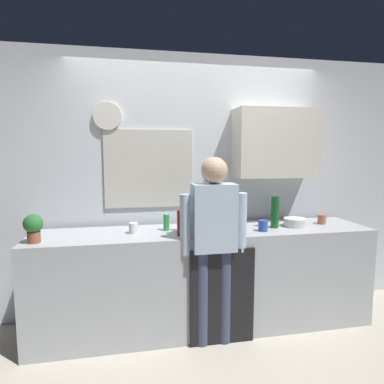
{
  "coord_description": "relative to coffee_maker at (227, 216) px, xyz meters",
  "views": [
    {
      "loc": [
        -0.7,
        -2.62,
        1.64
      ],
      "look_at": [
        -0.14,
        0.25,
        1.29
      ],
      "focal_mm": 31.12,
      "sensor_mm": 36.0,
      "label": 1
    }
  ],
  "objects": [
    {
      "name": "ground_plane",
      "position": [
        -0.17,
        -0.17,
        -1.07
      ],
      "size": [
        8.0,
        8.0,
        0.0
      ],
      "primitive_type": "plane",
      "color": "beige"
    },
    {
      "name": "kitchen_counter",
      "position": [
        -0.17,
        0.13,
        -0.61
      ],
      "size": [
        3.11,
        0.64,
        0.93
      ],
      "primitive_type": "cube",
      "color": "#B2B7BC",
      "rests_on": "ground_plane"
    },
    {
      "name": "dishwasher_panel",
      "position": [
        -0.1,
        -0.2,
        -0.66
      ],
      "size": [
        0.56,
        0.02,
        0.83
      ],
      "primitive_type": "cube",
      "color": "black",
      "rests_on": "ground_plane"
    },
    {
      "name": "back_wall_assembly",
      "position": [
        -0.08,
        0.53,
        0.29
      ],
      "size": [
        4.71,
        0.42,
        2.6
      ],
      "color": "silver",
      "rests_on": "ground_plane"
    },
    {
      "name": "coffee_maker",
      "position": [
        0.0,
        0.0,
        0.0
      ],
      "size": [
        0.2,
        0.2,
        0.33
      ],
      "color": "black",
      "rests_on": "kitchen_counter"
    },
    {
      "name": "bottle_red_vinegar",
      "position": [
        -0.42,
        -0.02,
        -0.04
      ],
      "size": [
        0.06,
        0.06,
        0.22
      ],
      "primitive_type": "cylinder",
      "color": "maroon",
      "rests_on": "kitchen_counter"
    },
    {
      "name": "bottle_dark_sauce",
      "position": [
        -0.39,
        0.13,
        -0.06
      ],
      "size": [
        0.06,
        0.06,
        0.18
      ],
      "primitive_type": "cylinder",
      "color": "black",
      "rests_on": "kitchen_counter"
    },
    {
      "name": "bottle_clear_soda",
      "position": [
        -0.04,
        0.21,
        -0.01
      ],
      "size": [
        0.09,
        0.09,
        0.28
      ],
      "primitive_type": "cylinder",
      "color": "#2D8C33",
      "rests_on": "kitchen_counter"
    },
    {
      "name": "bottle_green_wine",
      "position": [
        0.5,
        0.09,
        0.0
      ],
      "size": [
        0.07,
        0.07,
        0.3
      ],
      "primitive_type": "cylinder",
      "color": "#195923",
      "rests_on": "kitchen_counter"
    },
    {
      "name": "cup_blue_mug",
      "position": [
        0.33,
        -0.02,
        -0.1
      ],
      "size": [
        0.08,
        0.08,
        0.1
      ],
      "primitive_type": "cylinder",
      "color": "#3351B2",
      "rests_on": "kitchen_counter"
    },
    {
      "name": "cup_white_mug",
      "position": [
        -0.82,
        0.13,
        -0.1
      ],
      "size": [
        0.08,
        0.08,
        0.09
      ],
      "primitive_type": "cylinder",
      "color": "white",
      "rests_on": "kitchen_counter"
    },
    {
      "name": "cup_terracotta_mug",
      "position": [
        1.03,
        0.16,
        -0.1
      ],
      "size": [
        0.08,
        0.08,
        0.09
      ],
      "primitive_type": "cylinder",
      "color": "#B26647",
      "rests_on": "kitchen_counter"
    },
    {
      "name": "mixing_bowl",
      "position": [
        0.72,
        0.1,
        -0.11
      ],
      "size": [
        0.22,
        0.22,
        0.08
      ],
      "primitive_type": "cylinder",
      "color": "white",
      "rests_on": "kitchen_counter"
    },
    {
      "name": "potted_plant",
      "position": [
        -1.6,
        -0.03,
        -0.01
      ],
      "size": [
        0.15,
        0.15,
        0.23
      ],
      "color": "#9E5638",
      "rests_on": "kitchen_counter"
    },
    {
      "name": "dish_soap",
      "position": [
        -0.52,
        0.18,
        -0.07
      ],
      "size": [
        0.06,
        0.06,
        0.18
      ],
      "color": "green",
      "rests_on": "kitchen_counter"
    },
    {
      "name": "person_at_sink",
      "position": [
        -0.17,
        -0.17,
        -0.12
      ],
      "size": [
        0.57,
        0.22,
        1.6
      ],
      "rotation": [
        0.0,
        0.0,
        0.18
      ],
      "color": "#3F4766",
      "rests_on": "ground_plane"
    }
  ]
}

